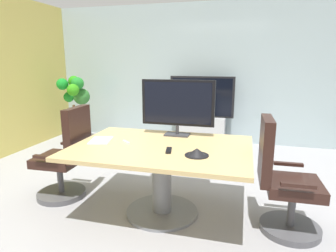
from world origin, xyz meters
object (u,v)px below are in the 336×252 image
office_chair_right (283,185)px  tv_monitor (178,104)px  office_chair_left (66,161)px  conference_phone (197,152)px  wall_display_unit (201,122)px  potted_plant (76,103)px  conference_table (162,163)px  remote_control (169,150)px

office_chair_right → tv_monitor: 1.38m
office_chair_right → office_chair_left: bearing=86.6°
office_chair_right → tv_monitor: tv_monitor is taller
conference_phone → office_chair_right: bearing=15.3°
wall_display_unit → potted_plant: 2.49m
wall_display_unit → conference_table: bearing=-90.1°
office_chair_left → conference_phone: size_ratio=4.95×
conference_table → wall_display_unit: wall_display_unit is taller
wall_display_unit → office_chair_right: bearing=-66.6°
conference_table → remote_control: remote_control is taller
tv_monitor → wall_display_unit: bearing=91.4°
conference_table → remote_control: (0.12, -0.16, 0.20)m
potted_plant → conference_phone: bearing=-41.6°
conference_table → tv_monitor: bearing=83.0°
office_chair_left → wall_display_unit: 2.89m
remote_control → office_chair_right: bearing=-2.6°
office_chair_right → tv_monitor: bearing=65.6°
conference_table → office_chair_left: bearing=176.8°
conference_table → wall_display_unit: bearing=89.9°
conference_table → conference_phone: size_ratio=8.10×
office_chair_left → potted_plant: 2.57m
conference_phone → conference_table: bearing=150.5°
tv_monitor → potted_plant: 3.10m
conference_phone → remote_control: size_ratio=1.29×
conference_table → office_chair_left: 1.18m
office_chair_left → wall_display_unit: (1.18, 2.63, -0.01)m
office_chair_left → conference_phone: 1.64m
conference_table → tv_monitor: size_ratio=2.12×
conference_table → remote_control: size_ratio=10.49×
office_chair_left → tv_monitor: 1.45m
conference_table → wall_display_unit: 2.70m
tv_monitor → office_chair_left: bearing=-162.2°
office_chair_left → tv_monitor: bearing=106.1°
office_chair_right → conference_phone: (-0.78, -0.21, 0.32)m
wall_display_unit → potted_plant: size_ratio=1.01×
tv_monitor → remote_control: tv_monitor is taller
wall_display_unit → potted_plant: bearing=-170.3°
tv_monitor → remote_control: size_ratio=4.94×
tv_monitor → office_chair_right: bearing=-22.9°
potted_plant → conference_phone: size_ratio=5.91×
wall_display_unit → conference_phone: 2.97m
office_chair_right → wall_display_unit: wall_display_unit is taller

